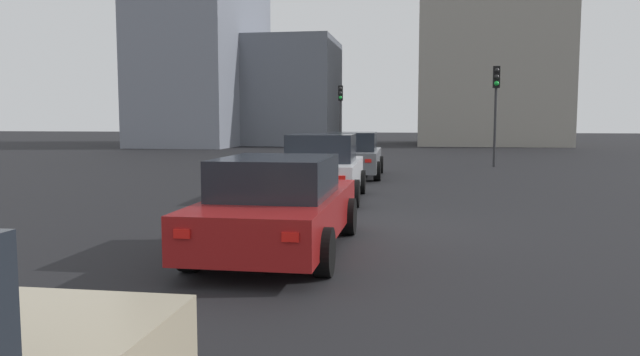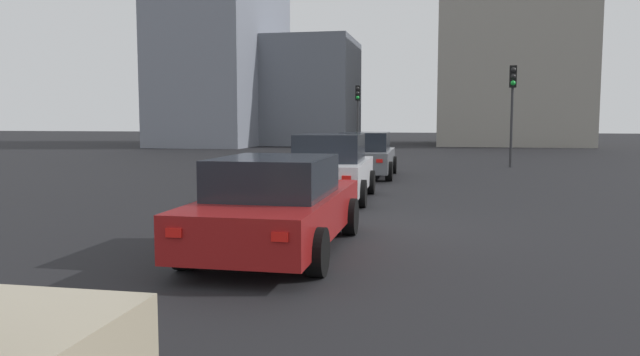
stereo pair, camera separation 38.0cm
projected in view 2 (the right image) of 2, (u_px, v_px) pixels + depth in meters
ground_plane at (389, 232)px, 11.33m from camera, size 160.00×160.00×0.20m
car_grey_right_lead at (366, 155)px, 21.10m from camera, size 4.60×2.11×1.56m
car_white_right_second at (331, 169)px, 15.10m from camera, size 4.20×2.10×1.64m
car_red_right_third at (278, 205)px, 9.22m from camera, size 4.67×2.02×1.45m
traffic_light_near_left at (513, 95)px, 25.00m from camera, size 0.32×0.29×4.20m
traffic_light_near_right at (358, 104)px, 36.37m from camera, size 0.32×0.29×4.01m
building_facade_left at (509, 67)px, 47.53m from camera, size 10.92×10.96×12.11m
building_facade_center at (304, 92)px, 48.39m from camera, size 8.56×8.14×8.26m
building_facade_right at (224, 45)px, 47.46m from camera, size 14.41×7.09×15.62m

